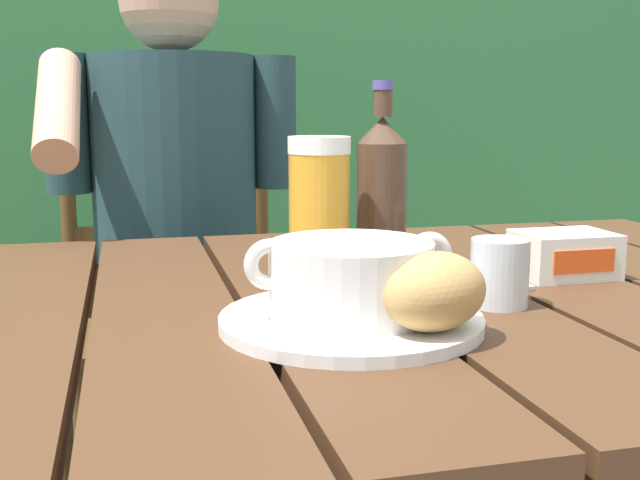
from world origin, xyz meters
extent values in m
cube|color=#4B2E1B|center=(-0.32, 0.00, 0.71)|extent=(0.15, 0.88, 0.04)
cube|color=#4B2E1B|center=(-0.16, 0.00, 0.71)|extent=(0.15, 0.88, 0.04)
cube|color=#4B2E1B|center=(0.00, 0.00, 0.71)|extent=(0.15, 0.88, 0.04)
cube|color=#4B2E1B|center=(0.16, 0.00, 0.71)|extent=(0.15, 0.88, 0.04)
cube|color=#4B2E1B|center=(0.32, 0.00, 0.71)|extent=(0.15, 0.88, 0.04)
cube|color=#4B2E1B|center=(0.00, 0.41, 0.65)|extent=(1.41, 0.03, 0.08)
cube|color=#4B2E1B|center=(0.68, 0.40, 0.35)|extent=(0.06, 0.06, 0.69)
cube|color=#306E3B|center=(0.00, 1.79, 0.91)|extent=(3.22, 0.60, 1.81)
cylinder|color=#4C3823|center=(0.40, 1.94, 0.61)|extent=(0.10, 0.10, 1.22)
cylinder|color=#4C3823|center=(0.64, 1.94, 0.74)|extent=(0.10, 0.10, 1.49)
cylinder|color=#4C3823|center=(0.24, 1.94, 0.59)|extent=(0.10, 0.10, 1.19)
cylinder|color=#553819|center=(0.13, 0.60, 0.23)|extent=(0.04, 0.04, 0.46)
cylinder|color=#553819|center=(0.13, 1.04, 0.23)|extent=(0.04, 0.04, 0.46)
cylinder|color=#553819|center=(-0.33, 1.04, 0.23)|extent=(0.04, 0.04, 0.46)
cube|color=#553819|center=(-0.10, 0.82, 0.47)|extent=(0.49, 0.48, 0.02)
cylinder|color=#553819|center=(0.13, 1.04, 0.71)|extent=(0.04, 0.04, 0.49)
cylinder|color=#553819|center=(-0.33, 1.04, 0.71)|extent=(0.04, 0.04, 0.49)
cube|color=#553819|center=(-0.10, 1.04, 0.64)|extent=(0.46, 0.02, 0.04)
cube|color=#553819|center=(-0.10, 1.04, 0.76)|extent=(0.46, 0.02, 0.04)
cube|color=#553819|center=(-0.10, 1.04, 0.88)|extent=(0.46, 0.02, 0.04)
cylinder|color=#243F43|center=(-0.02, 0.62, 0.51)|extent=(0.13, 0.40, 0.13)
cylinder|color=#243F43|center=(-0.19, 0.62, 0.51)|extent=(0.13, 0.40, 0.13)
cylinder|color=#243F43|center=(-0.10, 0.72, 0.77)|extent=(0.32, 0.32, 0.53)
sphere|color=tan|center=(-0.10, 0.72, 1.14)|extent=(0.19, 0.19, 0.19)
cylinder|color=#243F43|center=(0.10, 0.70, 0.91)|extent=(0.08, 0.08, 0.26)
cylinder|color=#243F43|center=(-0.30, 0.70, 0.91)|extent=(0.08, 0.08, 0.26)
cylinder|color=tan|center=(-0.30, 0.54, 0.94)|extent=(0.07, 0.25, 0.21)
cylinder|color=white|center=(0.01, -0.13, 0.73)|extent=(0.26, 0.26, 0.01)
cylinder|color=white|center=(0.01, -0.13, 0.78)|extent=(0.16, 0.16, 0.07)
cylinder|color=#B9571D|center=(0.01, -0.13, 0.79)|extent=(0.14, 0.14, 0.01)
torus|color=white|center=(-0.07, -0.13, 0.79)|extent=(0.05, 0.01, 0.05)
torus|color=white|center=(0.09, -0.13, 0.79)|extent=(0.05, 0.01, 0.05)
ellipsoid|color=tan|center=(0.07, -0.20, 0.77)|extent=(0.14, 0.12, 0.07)
cylinder|color=orange|center=(0.04, 0.09, 0.81)|extent=(0.08, 0.08, 0.16)
cylinder|color=white|center=(0.04, 0.09, 0.89)|extent=(0.08, 0.08, 0.02)
cylinder|color=#4C3424|center=(0.13, 0.13, 0.81)|extent=(0.07, 0.07, 0.17)
cone|color=#4C3424|center=(0.13, 0.13, 0.91)|extent=(0.07, 0.07, 0.03)
cylinder|color=#4C3424|center=(0.13, 0.13, 0.94)|extent=(0.03, 0.03, 0.03)
cylinder|color=#514799|center=(0.13, 0.13, 0.97)|extent=(0.03, 0.03, 0.01)
cylinder|color=silver|center=(0.19, -0.09, 0.76)|extent=(0.06, 0.06, 0.07)
cube|color=white|center=(0.34, 0.02, 0.76)|extent=(0.12, 0.09, 0.06)
cube|color=#E04D19|center=(0.34, -0.03, 0.76)|extent=(0.08, 0.00, 0.03)
cube|color=silver|center=(0.20, -0.04, 0.73)|extent=(0.13, 0.03, 0.00)
cube|color=black|center=(0.14, -0.04, 0.73)|extent=(0.07, 0.03, 0.01)
camera|label=1|loc=(-0.20, -0.84, 0.94)|focal=43.42mm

